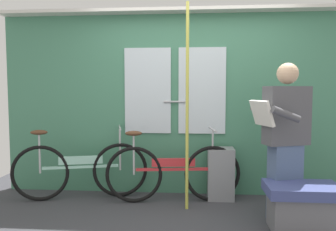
# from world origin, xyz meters

# --- Properties ---
(ground_plane) EXTENTS (5.90, 3.83, 0.04)m
(ground_plane) POSITION_xyz_m (0.00, 0.00, -0.02)
(ground_plane) COLOR #38383D
(train_door_wall) EXTENTS (4.90, 0.28, 2.36)m
(train_door_wall) POSITION_xyz_m (-0.01, 1.11, 1.23)
(train_door_wall) COLOR #427F60
(train_door_wall) RESTS_ON ground_plane
(bicycle_near_door) EXTENTS (1.63, 0.44, 0.89)m
(bicycle_near_door) POSITION_xyz_m (-0.20, 0.72, 0.37)
(bicycle_near_door) COLOR black
(bicycle_near_door) RESTS_ON ground_plane
(bicycle_leaning_behind) EXTENTS (1.61, 0.56, 0.90)m
(bicycle_leaning_behind) POSITION_xyz_m (-1.36, 0.75, 0.37)
(bicycle_leaning_behind) COLOR black
(bicycle_leaning_behind) RESTS_ON ground_plane
(passenger_reading_newspaper) EXTENTS (0.61, 0.54, 1.63)m
(passenger_reading_newspaper) POSITION_xyz_m (0.98, 0.26, 0.86)
(passenger_reading_newspaper) COLOR slate
(passenger_reading_newspaper) RESTS_ON ground_plane
(trash_bin_by_wall) EXTENTS (0.32, 0.28, 0.64)m
(trash_bin_by_wall) POSITION_xyz_m (0.38, 0.89, 0.32)
(trash_bin_by_wall) COLOR gray
(trash_bin_by_wall) RESTS_ON ground_plane
(handrail_pole) EXTENTS (0.04, 0.04, 2.32)m
(handrail_pole) POSITION_xyz_m (-0.03, 0.51, 1.16)
(handrail_pole) COLOR #C6C14C
(handrail_pole) RESTS_ON ground_plane
(bench_seat_corner) EXTENTS (0.70, 0.44, 0.45)m
(bench_seat_corner) POSITION_xyz_m (1.09, 0.01, 0.24)
(bench_seat_corner) COLOR #3D477F
(bench_seat_corner) RESTS_ON ground_plane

